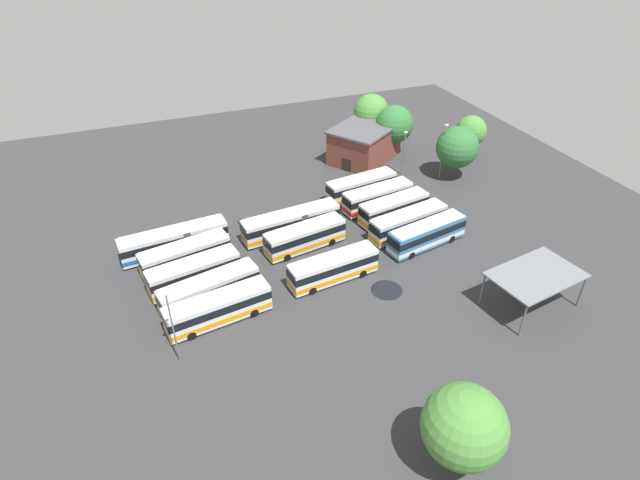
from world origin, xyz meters
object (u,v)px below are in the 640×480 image
Objects in this scene: bus_row0_slot1 at (378,197)px; lamp_post_far_corner at (443,150)px; maintenance_shelter at (536,276)px; tree_northwest at (464,427)px; bus_row0_slot4 at (427,234)px; bus_row1_slot1 at (292,222)px; bus_row2_slot0 at (175,240)px; bus_row2_slot1 at (185,255)px; bus_row2_slot4 at (218,308)px; bus_row0_slot0 at (361,186)px; tree_west_edge at (394,124)px; tree_north_edge at (457,147)px; bus_row1_slot2 at (305,237)px; bus_row2_slot3 at (209,290)px; lamp_post_near_entrance at (173,326)px; tree_east_edge at (471,131)px; lamp_post_by_building at (404,151)px; tree_south_edge at (371,112)px; depot_building at (364,143)px; bus_row0_slot2 at (394,208)px; bus_row1_slot4 at (333,268)px; bus_row2_slot2 at (194,272)px; bus_row0_slot3 at (408,222)px.

lamp_post_far_corner reaches higher than bus_row0_slot1.
maintenance_shelter is 23.30m from tree_northwest.
bus_row0_slot4 and bus_row1_slot1 have the same top height.
bus_row2_slot1 is (-0.71, 3.77, -0.00)m from bus_row2_slot0.
bus_row2_slot1 is 0.96× the size of bus_row2_slot4.
tree_west_edge is (-11.79, -11.99, 3.68)m from bus_row0_slot0.
tree_north_edge is (-2.18, 0.58, 0.29)m from lamp_post_far_corner.
tree_west_edge is (-24.39, -21.62, 3.68)m from bus_row1_slot2.
lamp_post_near_entrance is at bearing 58.58° from bus_row2_slot3.
tree_east_edge is at bearing -156.24° from bus_row1_slot2.
tree_south_edge reaches higher than lamp_post_by_building.
bus_row1_slot2 is 1.21× the size of lamp_post_far_corner.
bus_row0_slot0 is 0.76× the size of depot_building.
tree_northwest is at bearing 133.98° from lamp_post_near_entrance.
bus_row2_slot4 is (-1.66, 10.99, 0.00)m from bus_row2_slot1.
bus_row0_slot1 is 1.30× the size of tree_northwest.
maintenance_shelter is at bearing 144.63° from bus_row2_slot0.
bus_row0_slot2 is at bearing -110.83° from tree_northwest.
bus_row0_slot1 is 0.99× the size of bus_row1_slot2.
bus_row1_slot2 is at bearing 37.39° from bus_row0_slot0.
maintenance_shelter reaches higher than bus_row2_slot4.
bus_row2_slot4 is 45.25m from lamp_post_far_corner.
lamp_post_far_corner is at bearing -14.97° from tree_north_edge.
maintenance_shelter is at bearing 146.69° from bus_row1_slot4.
tree_north_edge is at bearing -152.66° from bus_row0_slot2.
tree_east_edge is (-35.62, -49.23, -0.49)m from tree_northwest.
bus_row2_slot2 is at bearing -79.84° from bus_row2_slot4.
bus_row0_slot4 is 28.78m from tree_west_edge.
bus_row0_slot0 is at bearing -77.99° from bus_row0_slot1.
tree_east_edge is at bearing -135.11° from bus_row0_slot4.
tree_west_edge is (11.82, -5.69, 0.85)m from tree_east_edge.
lamp_post_far_corner reaches higher than tree_west_edge.
bus_row2_slot4 is at bearing -139.19° from lamp_post_near_entrance.
bus_row2_slot1 is at bearing 18.54° from lamp_post_by_building.
bus_row2_slot0 is 11.54m from bus_row2_slot3.
tree_west_edge reaches higher than depot_building.
lamp_post_near_entrance reaches higher than bus_row2_slot3.
bus_row1_slot1 is 1.50× the size of lamp_post_far_corner.
bus_row2_slot4 is at bearing 8.16° from bus_row1_slot4.
bus_row2_slot1 is 1.33× the size of tree_northwest.
bus_row2_slot0 is 43.46m from tree_west_edge.
bus_row0_slot3 is 25.88m from tree_west_edge.
tree_northwest is (-13.94, 23.84, 3.32)m from bus_row2_slot4.
bus_row2_slot3 is (13.61, 6.03, 0.00)m from bus_row1_slot2.
depot_building is at bearing -108.93° from bus_row0_slot1.
tree_northwest is 0.97× the size of tree_west_edge.
bus_row2_slot2 is at bearing 15.59° from tree_north_edge.
bus_row2_slot3 is at bearing 16.44° from bus_row0_slot2.
bus_row1_slot1 is at bearing -135.30° from lamp_post_near_entrance.
lamp_post_near_entrance is at bearing 28.55° from tree_east_edge.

